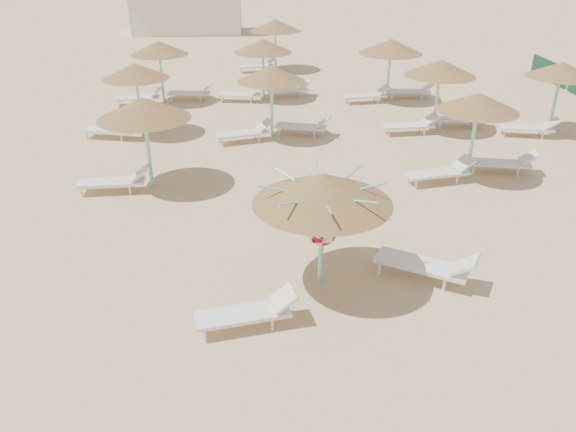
{
  "coord_description": "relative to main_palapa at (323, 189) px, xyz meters",
  "views": [
    {
      "loc": [
        -1.09,
        -10.08,
        6.8
      ],
      "look_at": [
        -0.44,
        0.8,
        1.3
      ],
      "focal_mm": 35.0,
      "sensor_mm": 36.0,
      "label": 1
    }
  ],
  "objects": [
    {
      "name": "lounger_main_a",
      "position": [
        -1.52,
        -1.42,
        -1.89
      ],
      "size": [
        2.02,
        0.95,
        0.71
      ],
      "rotation": [
        0.0,
        0.0,
        0.2
      ],
      "color": "white",
      "rests_on": "ground"
    },
    {
      "name": "main_palapa",
      "position": [
        0.0,
        0.0,
        0.0
      ],
      "size": [
        2.86,
        2.86,
        2.57
      ],
      "color": "#7EDBD0",
      "rests_on": "ground"
    },
    {
      "name": "lounger_main_b",
      "position": [
        2.35,
        -0.01,
        -1.85
      ],
      "size": [
        2.19,
        1.66,
        0.79
      ],
      "rotation": [
        0.0,
        0.0,
        -0.54
      ],
      "color": "white",
      "rests_on": "ground"
    },
    {
      "name": "palapa_field",
      "position": [
        1.5,
        11.59,
        0.06
      ],
      "size": [
        18.88,
        19.71,
        2.71
      ],
      "color": "#7EDBD0",
      "rests_on": "ground"
    },
    {
      "name": "service_hut",
      "position": [
        -6.22,
        34.89,
        -0.58
      ],
      "size": [
        8.4,
        4.4,
        3.25
      ],
      "color": "silver",
      "rests_on": "ground"
    },
    {
      "name": "ground",
      "position": [
        -0.22,
        -0.11,
        -2.23
      ],
      "size": [
        120.0,
        120.0,
        0.0
      ],
      "primitive_type": "plane",
      "color": "tan",
      "rests_on": "ground"
    }
  ]
}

